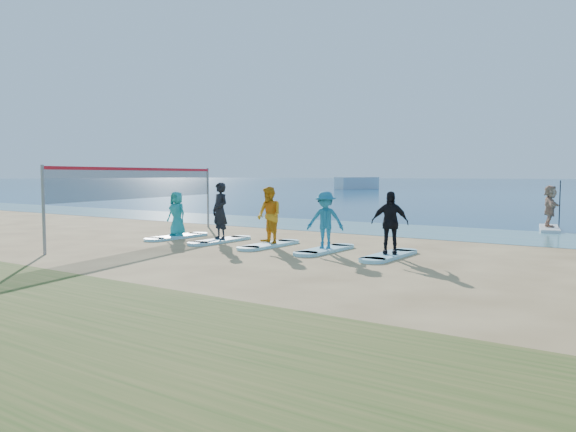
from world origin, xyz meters
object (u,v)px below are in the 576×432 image
Objects in this scene: student_0 at (177,214)px; surfboard_2 at (269,245)px; boat_offshore_a at (357,189)px; student_2 at (269,215)px; student_4 at (390,223)px; surfboard_1 at (220,241)px; student_1 at (220,211)px; surfboard_4 at (389,255)px; paddleboarder at (550,206)px; student_3 at (325,220)px; paddleboard at (549,228)px; surfboard_0 at (177,237)px; surfboard_3 at (325,250)px; volleyball_net at (143,184)px.

student_0 reaches higher than surfboard_2.
boat_offshore_a is 70.42m from student_2.
surfboard_1 is at bearing 157.68° from student_4.
student_1 is 6.14m from surfboard_4.
student_4 is at bearing 153.02° from paddleboarder.
paddleboarder reaches higher than boat_offshore_a.
student_2 is 2.02m from student_3.
student_2 is 4.04m from student_4.
surfboard_2 is at bearing -131.79° from paddleboard.
student_1 is (0.00, 0.00, 0.99)m from surfboard_1.
surfboard_0 is 8.13m from student_4.
student_0 reaches higher than surfboard_4.
surfboard_2 is (2.02, 0.00, 0.00)m from surfboard_1.
surfboard_3 is 1.00× the size of surfboard_4.
surfboard_1 and surfboard_4 have the same top height.
paddleboard is 10.88m from student_4.
student_2 is 4.14m from surfboard_4.
student_3 is (2.02, 0.00, 0.87)m from surfboard_2.
student_1 is 0.86× the size of surfboard_3.
surfboard_2 is at bearing 0.00° from surfboard_0.
student_1 is at bearing 180.00° from surfboard_2.
student_4 is at bearing -20.48° from student_3.
paddleboarder is 1.02× the size of student_3.
student_0 is 0.70× the size of surfboard_1.
surfboard_2 is 2.02m from surfboard_3.
student_4 is (4.04, 0.00, -0.04)m from student_2.
surfboard_4 is (2.02, 0.00, -0.87)m from student_3.
paddleboard is 11.45m from student_3.
paddleboard is 1.36× the size of surfboard_1.
student_3 is (6.06, 0.00, 0.87)m from surfboard_0.
student_4 reaches higher than boat_offshore_a.
surfboard_0 is 1.00× the size of surfboard_1.
paddleboarder is at bearing 47.94° from student_3.
volleyball_net reaches higher than surfboard_4.
paddleboarder is 12.31m from student_2.
student_4 is at bearing 3.91° from volleyball_net.
volleyball_net is at bearing 161.59° from student_4.
paddleboarder is (11.28, 11.24, -0.94)m from volleyball_net.
student_1 is (2.02, 0.00, 0.17)m from student_0.
student_1 is 6.06m from student_4.
student_4 is (6.06, 0.00, -0.10)m from student_1.
surfboard_3 is at bearing 0.00° from surfboard_1.
paddleboarder reaches higher than surfboard_0.
student_2 is at bearing -1.41° from student_0.
paddleboard is 1.59× the size of student_1.
student_4 is at bearing 0.00° from surfboard_3.
paddleboard is 1.77× the size of student_4.
student_1 reaches higher than student_4.
student_2 reaches higher than student_3.
student_1 reaches higher than surfboard_0.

